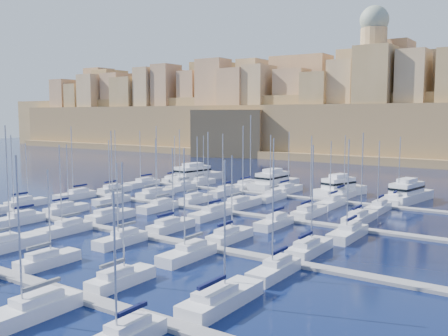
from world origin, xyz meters
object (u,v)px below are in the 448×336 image
Objects in this scene: sailboat_4 at (121,279)px; motor_yacht_c at (340,188)px; sailboat_2 at (6,244)px; motor_yacht_a at (194,175)px; motor_yacht_d at (407,194)px; motor_yacht_b at (274,182)px.

sailboat_4 is 69.27m from motor_yacht_c.
sailboat_2 is at bearing 176.81° from sailboat_4.
motor_yacht_a is at bearing 122.32° from sailboat_4.
motor_yacht_a is 1.12× the size of motor_yacht_d.
motor_yacht_b and motor_yacht_c have the same top height.
motor_yacht_b is 31.94m from motor_yacht_d.
sailboat_4 reaches higher than motor_yacht_a.
sailboat_4 is 73.32m from motor_yacht_b.
sailboat_2 is at bearing -72.58° from motor_yacht_a.
motor_yacht_b is at bearing 175.67° from motor_yacht_c.
sailboat_2 reaches higher than sailboat_4.
motor_yacht_d is at bearing 2.84° from motor_yacht_c.
motor_yacht_a is at bearing 179.15° from motor_yacht_b.
motor_yacht_b is at bearing 87.50° from sailboat_2.
motor_yacht_a is 42.37m from motor_yacht_c.
sailboat_4 reaches higher than motor_yacht_b.
motor_yacht_c is (20.49, 67.93, 0.94)m from sailboat_2.
sailboat_4 is at bearing -57.68° from motor_yacht_a.
sailboat_4 is at bearing -99.69° from motor_yacht_d.
motor_yacht_c is (42.33, -1.69, 0.00)m from motor_yacht_a.
motor_yacht_c is at bearing -2.29° from motor_yacht_a.
motor_yacht_a and motor_yacht_b have the same top height.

